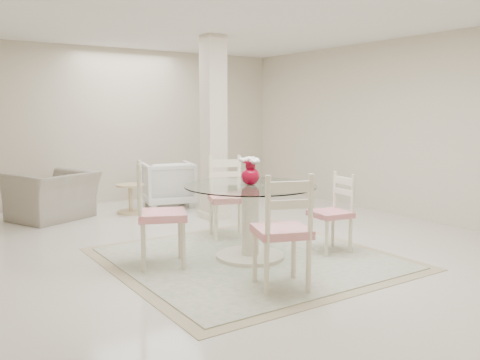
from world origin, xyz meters
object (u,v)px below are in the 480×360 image
red_vase (250,171)px  dining_chair_south (284,223)px  dining_chair_east (335,207)px  dining_chair_north (227,191)px  side_table (131,200)px  dining_table (250,222)px  recliner_taupe (53,196)px  dining_chair_west (154,207)px  armchair_white (168,184)px  column (214,128)px

red_vase → dining_chair_south: 1.08m
dining_chair_east → dining_chair_north: bearing=-145.6°
side_table → dining_chair_south: bearing=-92.5°
dining_table → recliner_taupe: dining_table is taller
red_vase → recliner_taupe: bearing=110.9°
dining_chair_east → dining_chair_north: 1.43m
dining_chair_west → armchair_white: (1.61, 3.04, -0.26)m
column → red_vase: 2.26m
red_vase → dining_chair_east: size_ratio=0.30×
dining_chair_west → dining_chair_south: (0.66, -1.30, -0.01)m
dining_table → dining_chair_west: (-0.98, 0.32, 0.22)m
dining_table → recliner_taupe: (-1.27, 3.32, -0.06)m
column → recliner_taupe: 2.59m
dining_table → dining_chair_north: bearing=72.1°
dining_chair_south → recliner_taupe: (-0.96, 4.30, -0.26)m
dining_chair_south → column: bearing=-89.8°
dining_chair_east → dining_table: bearing=-99.8°
column → dining_chair_south: bearing=-109.7°
dining_chair_north → armchair_white: size_ratio=1.37×
dining_chair_south → recliner_taupe: size_ratio=1.07×
dining_chair_north → side_table: size_ratio=2.49×
dining_table → recliner_taupe: size_ratio=1.29×
column → dining_chair_south: 3.33m
dining_table → side_table: bearing=92.5°
dining_table → dining_chair_north: 1.04m
dining_table → dining_chair_west: dining_chair_west is taller
recliner_taupe → side_table: size_ratio=2.38×
dining_chair_east → recliner_taupe: (-2.24, 3.62, -0.17)m
red_vase → dining_chair_north: (0.31, 0.97, -0.37)m
recliner_taupe → side_table: 1.16m
recliner_taupe → dining_table: bearing=86.1°
dining_chair_west → dining_chair_north: bearing=-40.5°
recliner_taupe → column: bearing=124.1°
dining_chair_east → dining_chair_south: bearing=-54.9°
column → red_vase: bearing=-110.5°
armchair_white → side_table: (-0.76, -0.23, -0.17)m
column → dining_chair_south: size_ratio=2.29×
red_vase → dining_chair_south: dining_chair_south is taller
red_vase → recliner_taupe: (-1.27, 3.32, -0.61)m
dining_chair_west → armchair_white: size_ratio=1.45×
recliner_taupe → red_vase: bearing=86.2°
dining_chair_west → dining_chair_south: size_ratio=1.02×
dining_table → red_vase: (0.00, -0.00, 0.55)m
dining_table → dining_chair_north: (0.31, 0.97, 0.19)m
dining_chair_west → side_table: size_ratio=2.62×
dining_chair_west → recliner_taupe: size_ratio=1.10×
red_vase → recliner_taupe: 3.61m
dining_chair_west → recliner_taupe: 3.03m
dining_table → dining_chair_south: bearing=-107.8°
dining_chair_north → dining_chair_west: size_ratio=0.95×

